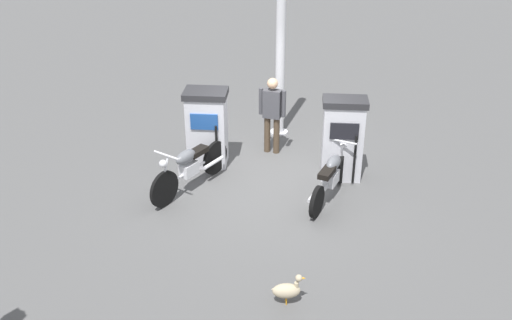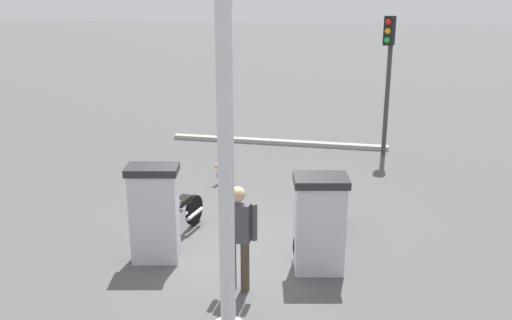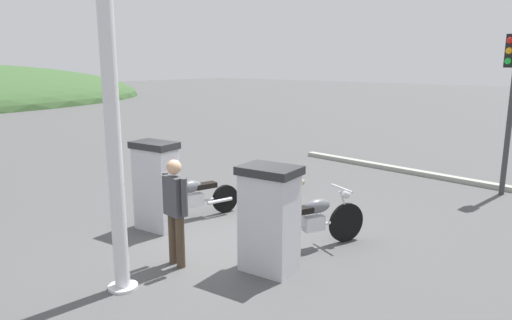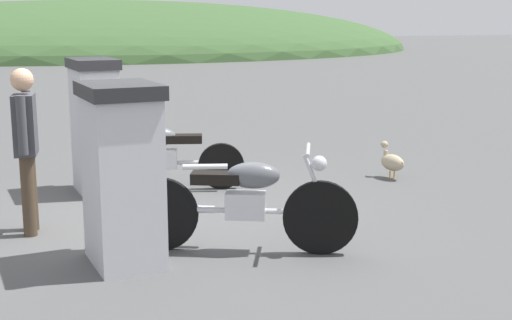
# 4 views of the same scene
# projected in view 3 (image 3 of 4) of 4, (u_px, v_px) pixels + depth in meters

# --- Properties ---
(ground_plane) EXTENTS (120.00, 120.00, 0.00)m
(ground_plane) POSITION_uv_depth(u_px,v_px,m) (226.00, 239.00, 8.05)
(ground_plane) COLOR #4C4C4C
(fuel_pump_near) EXTENTS (0.71, 0.91, 1.57)m
(fuel_pump_near) POSITION_uv_depth(u_px,v_px,m) (269.00, 218.00, 6.72)
(fuel_pump_near) COLOR silver
(fuel_pump_near) RESTS_ON ground
(fuel_pump_far) EXTENTS (0.61, 0.88, 1.63)m
(fuel_pump_far) POSITION_uv_depth(u_px,v_px,m) (156.00, 185.00, 8.42)
(fuel_pump_far) COLOR silver
(fuel_pump_far) RESTS_ON ground
(motorcycle_near_pump) EXTENTS (2.00, 0.94, 0.98)m
(motorcycle_near_pump) POSITION_uv_depth(u_px,v_px,m) (312.00, 221.00, 7.56)
(motorcycle_near_pump) COLOR black
(motorcycle_near_pump) RESTS_ON ground
(motorcycle_far_pump) EXTENTS (1.89, 0.73, 0.93)m
(motorcycle_far_pump) POSITION_uv_depth(u_px,v_px,m) (194.00, 197.00, 9.01)
(motorcycle_far_pump) COLOR black
(motorcycle_far_pump) RESTS_ON ground
(attendant_person) EXTENTS (0.24, 0.58, 1.63)m
(attendant_person) POSITION_uv_depth(u_px,v_px,m) (175.00, 206.00, 6.85)
(attendant_person) COLOR #473828
(attendant_person) RESTS_ON ground
(wandering_duck) EXTENTS (0.29, 0.48, 0.48)m
(wandering_duck) POSITION_uv_depth(u_px,v_px,m) (297.00, 181.00, 11.08)
(wandering_duck) COLOR tan
(wandering_duck) RESTS_ON ground
(roadside_traffic_light) EXTENTS (0.39, 0.31, 3.62)m
(roadside_traffic_light) POSITION_uv_depth(u_px,v_px,m) (511.00, 87.00, 10.26)
(roadside_traffic_light) COLOR #38383A
(roadside_traffic_light) RESTS_ON ground
(canopy_support_pole) EXTENTS (0.40, 0.40, 4.56)m
(canopy_support_pole) POSITION_uv_depth(u_px,v_px,m) (113.00, 128.00, 5.86)
(canopy_support_pole) COLOR silver
(canopy_support_pole) RESTS_ON ground
(road_edge_kerb) EXTENTS (0.72, 6.17, 0.12)m
(road_edge_kerb) POSITION_uv_depth(u_px,v_px,m) (395.00, 169.00, 13.12)
(road_edge_kerb) COLOR #9E9E93
(road_edge_kerb) RESTS_ON ground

